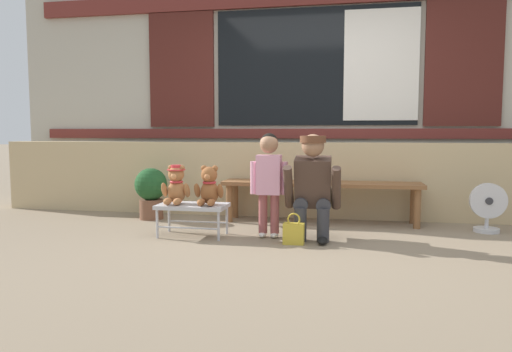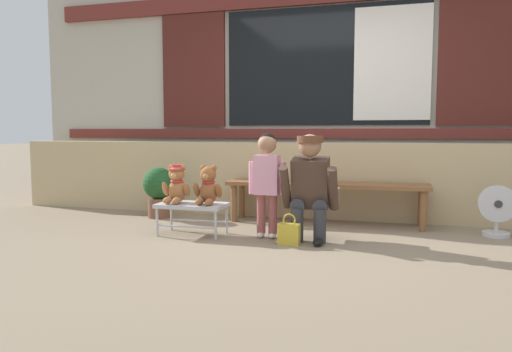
% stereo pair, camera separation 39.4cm
% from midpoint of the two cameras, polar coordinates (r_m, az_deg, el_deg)
% --- Properties ---
extents(ground_plane, '(60.00, 60.00, 0.00)m').
position_cam_midpoint_polar(ground_plane, '(4.16, 2.35, -8.22)').
color(ground_plane, '#84725B').
extents(brick_low_wall, '(7.59, 0.25, 0.85)m').
position_cam_midpoint_polar(brick_low_wall, '(5.48, 4.56, -0.45)').
color(brick_low_wall, tan).
rests_on(brick_low_wall, ground).
extents(shop_facade, '(7.74, 0.26, 3.22)m').
position_cam_midpoint_polar(shop_facade, '(6.01, 5.23, 11.53)').
color(shop_facade, '#B7B2A3').
rests_on(shop_facade, ground).
extents(wooden_bench_long, '(2.10, 0.40, 0.44)m').
position_cam_midpoint_polar(wooden_bench_long, '(5.11, 5.54, -1.45)').
color(wooden_bench_long, brown).
rests_on(wooden_bench_long, ground).
extents(small_display_bench, '(0.64, 0.36, 0.30)m').
position_cam_midpoint_polar(small_display_bench, '(4.52, -10.05, -3.76)').
color(small_display_bench, '#BCBCC1').
rests_on(small_display_bench, ground).
extents(teddy_bear_with_hat, '(0.28, 0.27, 0.36)m').
position_cam_midpoint_polar(teddy_bear_with_hat, '(4.55, -11.97, -1.10)').
color(teddy_bear_with_hat, '#A86B3D').
rests_on(teddy_bear_with_hat, small_display_bench).
extents(teddy_bear_plain, '(0.28, 0.26, 0.36)m').
position_cam_midpoint_polar(teddy_bear_plain, '(4.44, -8.16, -1.32)').
color(teddy_bear_plain, '#93562D').
rests_on(teddy_bear_plain, small_display_bench).
extents(child_standing, '(0.35, 0.18, 0.96)m').
position_cam_midpoint_polar(child_standing, '(4.36, -1.03, 0.31)').
color(child_standing, '#994C4C').
rests_on(child_standing, ground).
extents(adult_crouching, '(0.50, 0.49, 0.95)m').
position_cam_midpoint_polar(adult_crouching, '(4.29, 4.30, -1.28)').
color(adult_crouching, '#333338').
rests_on(adult_crouching, ground).
extents(handbag_on_ground, '(0.18, 0.11, 0.27)m').
position_cam_midpoint_polar(handbag_on_ground, '(4.17, 1.80, -6.82)').
color(handbag_on_ground, gold).
rests_on(handbag_on_ground, ground).
extents(potted_plant, '(0.36, 0.36, 0.57)m').
position_cam_midpoint_polar(potted_plant, '(5.49, -14.41, -1.67)').
color(potted_plant, brown).
rests_on(potted_plant, ground).
extents(floor_fan, '(0.34, 0.24, 0.48)m').
position_cam_midpoint_polar(floor_fan, '(5.05, 23.89, -3.51)').
color(floor_fan, silver).
rests_on(floor_fan, ground).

